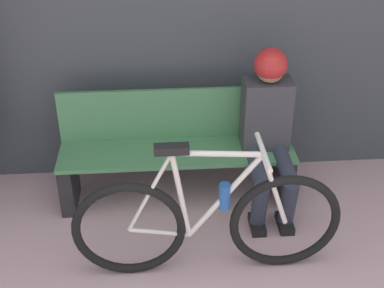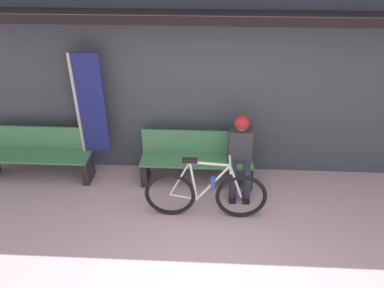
{
  "view_description": "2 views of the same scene",
  "coord_description": "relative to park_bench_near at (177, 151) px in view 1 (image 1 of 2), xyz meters",
  "views": [
    {
      "loc": [
        -0.33,
        -1.5,
        2.49
      ],
      "look_at": [
        -0.1,
        1.52,
        0.65
      ],
      "focal_mm": 50.0,
      "sensor_mm": 36.0,
      "label": 1
    },
    {
      "loc": [
        -0.02,
        -2.97,
        3.57
      ],
      "look_at": [
        -0.25,
        1.46,
        0.91
      ],
      "focal_mm": 35.0,
      "sensor_mm": 36.0,
      "label": 2
    }
  ],
  "objects": [
    {
      "name": "park_bench_near",
      "position": [
        0.0,
        0.0,
        0.0
      ],
      "size": [
        1.71,
        0.42,
        0.83
      ],
      "color": "#477F51",
      "rests_on": "ground_plane"
    },
    {
      "name": "bicycle",
      "position": [
        0.15,
        -0.81,
        -0.01
      ],
      "size": [
        1.67,
        0.4,
        0.94
      ],
      "color": "black",
      "rests_on": "ground_plane"
    },
    {
      "name": "person_seated",
      "position": [
        0.65,
        -0.12,
        0.29
      ],
      "size": [
        0.34,
        0.65,
        1.19
      ],
      "color": "#2D3342",
      "rests_on": "ground_plane"
    }
  ]
}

